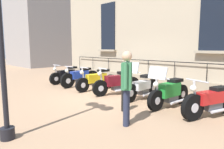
# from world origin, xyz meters

# --- Properties ---
(ground_plane) EXTENTS (60.00, 60.00, 0.00)m
(ground_plane) POSITION_xyz_m (0.00, 0.00, 0.00)
(ground_plane) COLOR #9E7A5B
(building_facade) EXTENTS (0.82, 12.52, 6.65)m
(building_facade) POSITION_xyz_m (-2.83, -0.00, 3.25)
(building_facade) COLOR tan
(building_facade) RESTS_ON ground_plane
(motorcycle_black) EXTENTS (1.97, 0.61, 0.98)m
(motorcycle_black) POSITION_xyz_m (-0.29, -3.51, 0.40)
(motorcycle_black) COLOR black
(motorcycle_black) RESTS_ON ground_plane
(motorcycle_blue) EXTENTS (2.16, 0.63, 0.99)m
(motorcycle_blue) POSITION_xyz_m (-0.27, -2.36, 0.43)
(motorcycle_blue) COLOR black
(motorcycle_blue) RESTS_ON ground_plane
(motorcycle_yellow) EXTENTS (2.13, 0.59, 1.03)m
(motorcycle_yellow) POSITION_xyz_m (-0.24, -1.12, 0.42)
(motorcycle_yellow) COLOR black
(motorcycle_yellow) RESTS_ON ground_plane
(motorcycle_maroon) EXTENTS (2.11, 0.83, 1.06)m
(motorcycle_maroon) POSITION_xyz_m (-0.25, 0.03, 0.44)
(motorcycle_maroon) COLOR black
(motorcycle_maroon) RESTS_ON ground_plane
(motorcycle_white) EXTENTS (1.99, 0.69, 1.35)m
(motorcycle_white) POSITION_xyz_m (-0.28, 1.18, 0.44)
(motorcycle_white) COLOR black
(motorcycle_white) RESTS_ON ground_plane
(motorcycle_green) EXTENTS (1.95, 0.74, 1.29)m
(motorcycle_green) POSITION_xyz_m (-0.08, 2.36, 0.45)
(motorcycle_green) COLOR black
(motorcycle_green) RESTS_ON ground_plane
(motorcycle_red) EXTENTS (1.97, 0.91, 1.03)m
(motorcycle_red) POSITION_xyz_m (-0.04, 3.60, 0.42)
(motorcycle_red) COLOR black
(motorcycle_red) RESTS_ON ground_plane
(bollard) EXTENTS (0.20, 0.20, 0.93)m
(bollard) POSITION_xyz_m (1.17, 1.64, 0.47)
(bollard) COLOR black
(bollard) RESTS_ON ground_plane
(pedestrian_standing) EXTENTS (0.46, 0.38, 1.75)m
(pedestrian_standing) POSITION_xyz_m (1.96, 2.37, 1.00)
(pedestrian_standing) COLOR #23283D
(pedestrian_standing) RESTS_ON ground_plane
(distant_building) EXTENTS (5.82, 5.89, 7.31)m
(distant_building) POSITION_xyz_m (-5.02, -14.70, 3.66)
(distant_building) COLOR gray
(distant_building) RESTS_ON ground_plane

